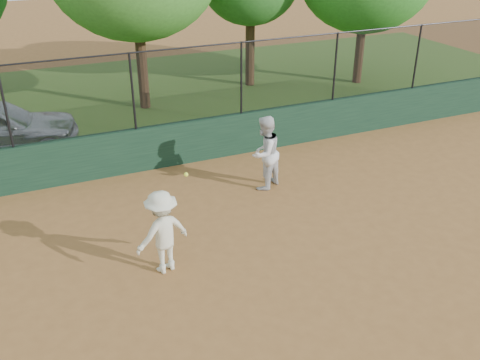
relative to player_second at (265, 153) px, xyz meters
name	(u,v)px	position (x,y,z in m)	size (l,w,h in m)	color
ground	(248,296)	(-2.16, -3.79, -0.94)	(80.00, 80.00, 0.00)	#915D2E
back_wall	(156,147)	(-2.16, 2.21, -0.34)	(26.00, 0.20, 1.20)	#183622
grass_strip	(113,103)	(-2.16, 8.21, -0.94)	(36.00, 12.00, 0.01)	#32541A
player_second	(265,153)	(0.00, 0.00, 0.00)	(0.92, 0.71, 1.88)	silver
player_main	(163,232)	(-3.30, -2.37, -0.09)	(1.23, 0.90, 2.17)	beige
fence_assembly	(151,88)	(-2.19, 2.21, 1.29)	(26.00, 0.06, 2.00)	black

